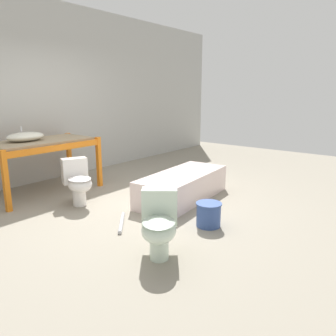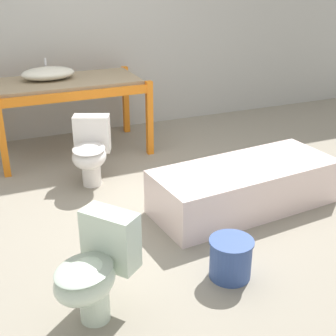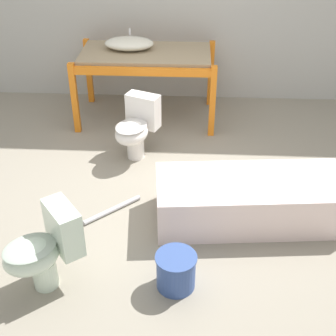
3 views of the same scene
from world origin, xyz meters
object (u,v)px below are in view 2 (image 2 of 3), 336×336
at_px(sink_basin, 48,73).
at_px(bucket_white, 231,258).
at_px(toilet_near, 90,150).
at_px(bathtub_main, 245,184).
at_px(toilet_far, 95,268).

height_order(sink_basin, bucket_white, sink_basin).
bearing_deg(toilet_near, sink_basin, 122.24).
distance_m(sink_basin, toilet_near, 1.19).
distance_m(bathtub_main, toilet_far, 1.84).
xyz_separation_m(sink_basin, bucket_white, (0.68, -2.92, -0.78)).
bearing_deg(bathtub_main, sink_basin, 117.18).
bearing_deg(sink_basin, toilet_far, -95.65).
height_order(sink_basin, toilet_near, sink_basin).
distance_m(toilet_near, toilet_far, 1.98).
xyz_separation_m(sink_basin, bathtub_main, (1.32, -2.07, -0.70)).
bearing_deg(sink_basin, toilet_near, -80.25).
xyz_separation_m(bathtub_main, toilet_far, (-1.61, -0.88, 0.12)).
height_order(sink_basin, bathtub_main, sink_basin).
relative_size(toilet_far, bucket_white, 2.10).
relative_size(toilet_near, bucket_white, 2.10).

